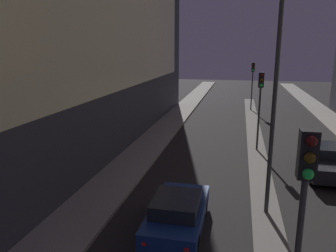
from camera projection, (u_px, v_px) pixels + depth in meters
The scene contains 7 objects.
median_strip at pixel (255, 142), 22.29m from camera, with size 1.11×39.10×0.11m.
traffic_light_near at pixel (303, 199), 5.97m from camera, with size 0.32×0.42×4.79m.
traffic_light_mid at pixel (260, 94), 19.66m from camera, with size 0.32×0.42×4.79m.
traffic_light_far at pixel (253, 76), 32.91m from camera, with size 0.32×0.42×4.79m.
street_lamp at pixel (279, 38), 11.19m from camera, with size 0.53×0.53×9.77m.
car_left_lane at pixel (177, 212), 11.41m from camera, with size 1.82×4.08×1.38m.
car_right_lane at pixel (325, 161), 16.51m from camera, with size 1.93×4.35×1.51m.
Camera 1 is at (-1.24, -1.66, 6.29)m, focal length 35.00 mm.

